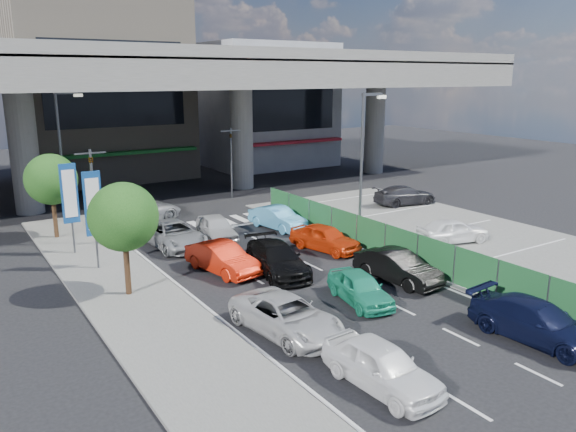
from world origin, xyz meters
TOP-DOWN VIEW (x-y plane):
  - ground at (0.00, 0.00)m, footprint 120.00×120.00m
  - parking_lot at (11.00, 2.00)m, footprint 12.00×28.00m
  - sidewalk_left at (-7.00, 4.00)m, footprint 4.00×30.00m
  - fence_run at (5.30, 1.00)m, footprint 0.16×22.00m
  - expressway at (0.00, 22.00)m, footprint 64.00×14.00m
  - building_center at (0.00, 32.97)m, footprint 14.00×10.90m
  - building_east at (16.00, 31.97)m, footprint 12.00×10.90m
  - traffic_light_left at (-6.20, 12.00)m, footprint 1.60×1.24m
  - traffic_light_right at (5.50, 19.00)m, footprint 1.60×1.24m
  - street_lamp_right at (7.17, 6.00)m, footprint 1.65×0.22m
  - street_lamp_left at (-6.33, 18.00)m, footprint 1.65×0.22m
  - signboard_near at (-7.20, 7.99)m, footprint 0.80×0.14m
  - signboard_far at (-7.60, 10.99)m, footprint 0.80×0.14m
  - tree_near at (-7.00, 4.00)m, footprint 2.80×2.80m
  - tree_far at (-7.80, 14.50)m, footprint 2.80×2.80m
  - van_white_back_left at (-2.94, -6.92)m, footprint 1.85×4.13m
  - minivan_navy_back at (3.58, -7.55)m, footprint 2.33×4.90m
  - sedan_white_mid_left at (-3.34, -2.43)m, footprint 2.72×4.95m
  - taxi_teal_mid at (0.63, -1.68)m, footprint 2.19×3.92m
  - hatch_black_mid_right at (3.55, -0.75)m, footprint 1.86×4.31m
  - taxi_orange_left at (-2.43, 4.55)m, footprint 2.18×4.38m
  - sedan_black_mid at (-0.35, 3.08)m, footprint 2.74×5.02m
  - taxi_orange_right at (3.59, 4.69)m, footprint 2.55×4.28m
  - wagon_silver_front_left at (-2.84, 9.58)m, footprint 2.56×5.08m
  - sedan_white_front_mid at (-0.33, 9.51)m, footprint 2.28×4.26m
  - kei_truck_front_right at (3.76, 9.66)m, footprint 2.05×4.21m
  - crossing_wagon_silver at (-2.61, 15.75)m, footprint 5.53×3.20m
  - parked_sedan_white at (10.17, 1.97)m, footprint 4.26×2.53m
  - parked_sedan_dgrey at (14.63, 10.20)m, footprint 4.81×2.62m
  - traffic_cone at (5.77, 4.25)m, footprint 0.45×0.45m

SIDE VIEW (x-z plane):
  - ground at x=0.00m, z-range 0.00..0.00m
  - parking_lot at x=11.00m, z-range 0.00..0.06m
  - sidewalk_left at x=-7.00m, z-range 0.00..0.12m
  - traffic_cone at x=5.77m, z-range 0.06..0.82m
  - taxi_teal_mid at x=0.63m, z-range 0.00..1.26m
  - sedan_white_mid_left at x=-3.34m, z-range 0.00..1.31m
  - kei_truck_front_right at x=3.76m, z-range 0.00..1.33m
  - taxi_orange_right at x=3.59m, z-range 0.00..1.37m
  - van_white_back_left at x=-2.94m, z-range 0.00..1.38m
  - minivan_navy_back at x=3.58m, z-range 0.00..1.38m
  - hatch_black_mid_right at x=3.55m, z-range 0.00..1.38m
  - taxi_orange_left at x=-2.43m, z-range 0.00..1.38m
  - sedan_black_mid at x=-0.35m, z-range 0.00..1.38m
  - wagon_silver_front_left at x=-2.84m, z-range 0.00..1.38m
  - sedan_white_front_mid at x=-0.33m, z-range 0.00..1.38m
  - parked_sedan_dgrey at x=14.63m, z-range 0.06..1.38m
  - crossing_wagon_silver at x=-2.61m, z-range 0.00..1.45m
  - parked_sedan_white at x=10.17m, z-range 0.06..1.42m
  - fence_run at x=5.30m, z-range 0.00..1.80m
  - signboard_near at x=-7.20m, z-range 0.71..5.41m
  - signboard_far at x=-7.60m, z-range 0.71..5.41m
  - tree_near at x=-7.00m, z-range 0.99..5.79m
  - tree_far at x=-7.80m, z-range 0.99..5.79m
  - traffic_light_left at x=-6.20m, z-range 1.34..6.54m
  - traffic_light_right at x=5.50m, z-range 1.34..6.54m
  - street_lamp_right at x=7.17m, z-range 0.77..8.77m
  - street_lamp_left at x=-6.33m, z-range 0.77..8.77m
  - building_east at x=16.00m, z-range -0.01..11.99m
  - building_center at x=0.00m, z-range -0.01..14.99m
  - expressway at x=0.00m, z-range 3.39..14.14m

